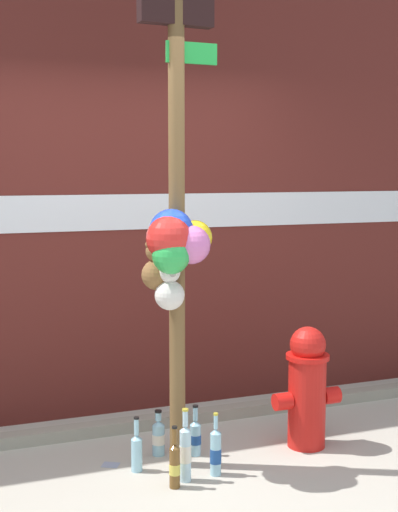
{
  "coord_description": "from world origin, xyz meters",
  "views": [
    {
      "loc": [
        -1.26,
        -3.46,
        1.76
      ],
      "look_at": [
        0.26,
        0.48,
        1.26
      ],
      "focal_mm": 50.77,
      "sensor_mm": 36.0,
      "label": 1
    }
  ],
  "objects_px": {
    "memorial_post": "(175,215)",
    "fire_hydrant": "(307,387)",
    "bottle_5": "(137,451)",
    "bottle_3": "(158,437)",
    "bottle_1": "(216,452)",
    "bottle_0": "(195,436)",
    "bottle_4": "(185,452)",
    "bottle_2": "(175,464)"
  },
  "relations": [
    {
      "from": "bottle_2",
      "to": "bottle_3",
      "type": "height_order",
      "value": "bottle_2"
    },
    {
      "from": "memorial_post",
      "to": "bottle_5",
      "type": "distance_m",
      "value": 1.4
    },
    {
      "from": "bottle_5",
      "to": "bottle_3",
      "type": "bearing_deg",
      "value": 43.86
    },
    {
      "from": "bottle_2",
      "to": "bottle_3",
      "type": "relative_size",
      "value": 1.24
    },
    {
      "from": "fire_hydrant",
      "to": "bottle_3",
      "type": "xyz_separation_m",
      "value": [
        -0.93,
        0.2,
        -0.28
      ]
    },
    {
      "from": "bottle_0",
      "to": "bottle_4",
      "type": "distance_m",
      "value": 0.39
    },
    {
      "from": "memorial_post",
      "to": "bottle_1",
      "type": "relative_size",
      "value": 7.89
    },
    {
      "from": "memorial_post",
      "to": "bottle_5",
      "type": "bearing_deg",
      "value": 160.23
    },
    {
      "from": "bottle_0",
      "to": "bottle_4",
      "type": "height_order",
      "value": "bottle_4"
    },
    {
      "from": "memorial_post",
      "to": "fire_hydrant",
      "type": "xyz_separation_m",
      "value": [
        0.91,
        0.06,
        -1.12
      ]
    },
    {
      "from": "fire_hydrant",
      "to": "bottle_2",
      "type": "distance_m",
      "value": 1.05
    },
    {
      "from": "memorial_post",
      "to": "bottle_3",
      "type": "bearing_deg",
      "value": 95.09
    },
    {
      "from": "bottle_5",
      "to": "bottle_4",
      "type": "bearing_deg",
      "value": -46.21
    },
    {
      "from": "bottle_3",
      "to": "bottle_0",
      "type": "bearing_deg",
      "value": -21.2
    },
    {
      "from": "bottle_5",
      "to": "fire_hydrant",
      "type": "bearing_deg",
      "value": -0.77
    },
    {
      "from": "fire_hydrant",
      "to": "bottle_0",
      "type": "distance_m",
      "value": 0.77
    },
    {
      "from": "memorial_post",
      "to": "bottle_3",
      "type": "xyz_separation_m",
      "value": [
        -0.02,
        0.26,
        -1.39
      ]
    },
    {
      "from": "memorial_post",
      "to": "bottle_1",
      "type": "height_order",
      "value": "memorial_post"
    },
    {
      "from": "bottle_5",
      "to": "bottle_0",
      "type": "bearing_deg",
      "value": 14.21
    },
    {
      "from": "memorial_post",
      "to": "bottle_0",
      "type": "relative_size",
      "value": 9.18
    },
    {
      "from": "memorial_post",
      "to": "bottle_5",
      "type": "height_order",
      "value": "memorial_post"
    },
    {
      "from": "bottle_4",
      "to": "bottle_5",
      "type": "height_order",
      "value": "bottle_4"
    },
    {
      "from": "bottle_3",
      "to": "bottle_4",
      "type": "bearing_deg",
      "value": -86.33
    },
    {
      "from": "bottle_2",
      "to": "bottle_3",
      "type": "distance_m",
      "value": 0.48
    },
    {
      "from": "bottle_2",
      "to": "bottle_5",
      "type": "height_order",
      "value": "bottle_2"
    },
    {
      "from": "memorial_post",
      "to": "bottle_4",
      "type": "height_order",
      "value": "memorial_post"
    },
    {
      "from": "bottle_2",
      "to": "bottle_3",
      "type": "bearing_deg",
      "value": 83.34
    },
    {
      "from": "bottle_0",
      "to": "bottle_3",
      "type": "distance_m",
      "value": 0.23
    },
    {
      "from": "bottle_0",
      "to": "bottle_1",
      "type": "bearing_deg",
      "value": -89.16
    },
    {
      "from": "memorial_post",
      "to": "bottle_3",
      "type": "height_order",
      "value": "memorial_post"
    },
    {
      "from": "fire_hydrant",
      "to": "bottle_2",
      "type": "bearing_deg",
      "value": -164.41
    },
    {
      "from": "fire_hydrant",
      "to": "bottle_3",
      "type": "height_order",
      "value": "fire_hydrant"
    },
    {
      "from": "bottle_4",
      "to": "bottle_5",
      "type": "bearing_deg",
      "value": 133.79
    },
    {
      "from": "bottle_1",
      "to": "bottle_4",
      "type": "relative_size",
      "value": 0.87
    },
    {
      "from": "fire_hydrant",
      "to": "bottle_0",
      "type": "relative_size",
      "value": 2.45
    },
    {
      "from": "memorial_post",
      "to": "bottle_1",
      "type": "xyz_separation_m",
      "value": [
        0.2,
        -0.14,
        -1.37
      ]
    },
    {
      "from": "memorial_post",
      "to": "bottle_3",
      "type": "relative_size",
      "value": 10.26
    },
    {
      "from": "bottle_5",
      "to": "memorial_post",
      "type": "bearing_deg",
      "value": -19.77
    },
    {
      "from": "bottle_2",
      "to": "bottle_5",
      "type": "xyz_separation_m",
      "value": [
        -0.14,
        0.29,
        -0.01
      ]
    },
    {
      "from": "bottle_1",
      "to": "bottle_3",
      "type": "distance_m",
      "value": 0.46
    },
    {
      "from": "bottle_2",
      "to": "bottle_1",
      "type": "bearing_deg",
      "value": 15.2
    },
    {
      "from": "fire_hydrant",
      "to": "bottle_2",
      "type": "relative_size",
      "value": 2.2
    }
  ]
}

